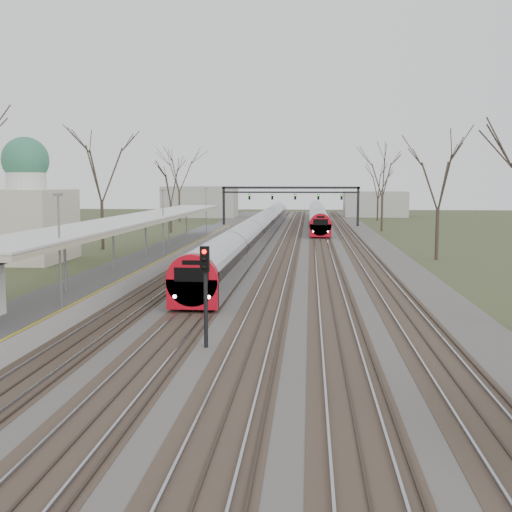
% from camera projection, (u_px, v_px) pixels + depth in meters
% --- Properties ---
extents(ground, '(300.00, 300.00, 0.00)m').
position_uv_depth(ground, '(158.00, 480.00, 14.05)').
color(ground, '#384223').
rests_on(ground, ground).
extents(track_bed, '(24.00, 160.00, 0.22)m').
position_uv_depth(track_bed, '(282.00, 244.00, 68.48)').
color(track_bed, '#474442').
rests_on(track_bed, ground).
extents(platform, '(3.50, 69.00, 1.00)m').
position_uv_depth(platform, '(157.00, 258.00, 51.88)').
color(platform, '#9E9B93').
rests_on(platform, ground).
extents(canopy, '(4.10, 50.00, 3.11)m').
position_uv_depth(canopy, '(142.00, 219.00, 47.03)').
color(canopy, slate).
rests_on(canopy, platform).
extents(dome_building, '(10.00, 8.00, 10.30)m').
position_uv_depth(dome_building, '(8.00, 217.00, 53.07)').
color(dome_building, beige).
rests_on(dome_building, ground).
extents(signal_gantry, '(21.00, 0.59, 6.08)m').
position_uv_depth(signal_gantry, '(291.00, 194.00, 97.63)').
color(signal_gantry, black).
rests_on(signal_gantry, ground).
extents(tree_west_far, '(5.50, 5.50, 11.33)m').
position_uv_depth(tree_west_far, '(101.00, 168.00, 62.10)').
color(tree_west_far, '#2D231C').
rests_on(tree_west_far, ground).
extents(tree_east_far, '(5.00, 5.00, 10.30)m').
position_uv_depth(tree_east_far, '(439.00, 174.00, 53.66)').
color(tree_east_far, '#2D231C').
rests_on(tree_east_far, ground).
extents(train_near, '(2.62, 90.21, 3.05)m').
position_uv_depth(train_near, '(261.00, 226.00, 75.88)').
color(train_near, '#ACAEB7').
rests_on(train_near, ground).
extents(train_far, '(2.62, 60.21, 3.05)m').
position_uv_depth(train_far, '(318.00, 215.00, 104.17)').
color(train_far, '#ACAEB7').
rests_on(train_far, ground).
extents(signal_post, '(0.35, 0.45, 4.10)m').
position_uv_depth(signal_post, '(205.00, 281.00, 24.75)').
color(signal_post, black).
rests_on(signal_post, ground).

